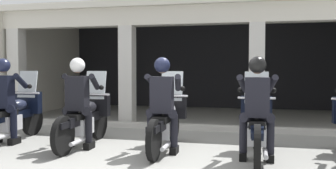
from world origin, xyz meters
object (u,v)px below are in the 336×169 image
(police_officer_left, at_px, (78,95))
(police_officer_right, at_px, (257,99))
(police_officer_far_left, at_px, (4,93))
(motorcycle_center, at_px, (166,120))
(police_officer_center, at_px, (162,97))
(motorcycle_right, at_px, (257,125))
(motorcycle_left, at_px, (86,118))
(motorcycle_far_left, at_px, (14,115))

(police_officer_left, xyz_separation_m, police_officer_right, (3.02, -0.15, 0.00))
(police_officer_far_left, bearing_deg, motorcycle_center, -0.64)
(police_officer_left, xyz_separation_m, police_officer_center, (1.51, 0.00, 0.00))
(police_officer_center, xyz_separation_m, police_officer_right, (1.51, -0.15, 0.00))
(motorcycle_right, bearing_deg, motorcycle_left, 163.97)
(motorcycle_far_left, height_order, police_officer_center, police_officer_center)
(motorcycle_center, distance_m, motorcycle_right, 1.52)
(motorcycle_left, relative_size, motorcycle_right, 1.00)
(police_officer_far_left, distance_m, police_officer_right, 4.54)
(motorcycle_right, bearing_deg, police_officer_center, 171.86)
(motorcycle_left, bearing_deg, police_officer_left, -100.46)
(police_officer_far_left, bearing_deg, police_officer_center, -6.00)
(police_officer_far_left, height_order, motorcycle_center, police_officer_far_left)
(police_officer_left, bearing_deg, motorcycle_right, -7.62)
(police_officer_center, distance_m, police_officer_right, 1.52)
(motorcycle_far_left, distance_m, motorcycle_right, 4.54)
(police_officer_left, height_order, motorcycle_center, police_officer_left)
(motorcycle_left, distance_m, motorcycle_right, 3.03)
(police_officer_far_left, relative_size, motorcycle_left, 0.78)
(motorcycle_right, relative_size, police_officer_right, 1.29)
(motorcycle_left, bearing_deg, motorcycle_far_left, 168.23)
(police_officer_left, relative_size, police_officer_center, 1.00)
(motorcycle_center, xyz_separation_m, police_officer_right, (1.51, -0.43, 0.44))
(motorcycle_far_left, distance_m, police_officer_right, 4.58)
(motorcycle_far_left, bearing_deg, police_officer_right, -11.19)
(motorcycle_center, relative_size, motorcycle_right, 1.00)
(motorcycle_left, relative_size, police_officer_left, 1.29)
(motorcycle_right, height_order, police_officer_right, police_officer_right)
(police_officer_far_left, relative_size, police_officer_center, 1.00)
(police_officer_right, bearing_deg, motorcycle_far_left, 160.82)
(motorcycle_far_left, bearing_deg, police_officer_far_left, -95.50)
(motorcycle_left, height_order, police_officer_right, police_officer_right)
(motorcycle_left, distance_m, police_officer_center, 1.60)
(police_officer_far_left, xyz_separation_m, motorcycle_right, (4.54, 0.09, -0.44))
(motorcycle_far_left, xyz_separation_m, police_officer_center, (3.02, -0.32, 0.44))
(motorcycle_center, distance_m, police_officer_center, 0.52)
(police_officer_center, height_order, police_officer_right, same)
(motorcycle_center, bearing_deg, motorcycle_far_left, 164.22)
(motorcycle_left, xyz_separation_m, police_officer_left, (-0.00, -0.28, 0.44))
(police_officer_far_left, relative_size, motorcycle_right, 0.78)
(motorcycle_left, relative_size, police_officer_right, 1.29)
(motorcycle_far_left, relative_size, motorcycle_center, 1.00)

